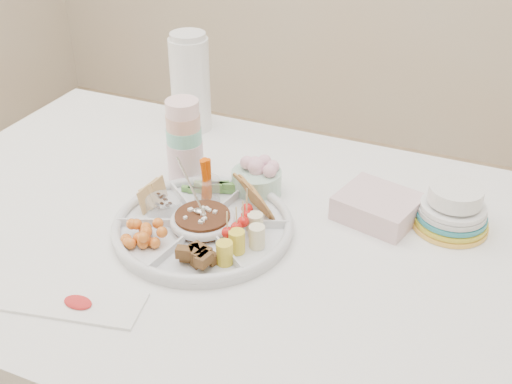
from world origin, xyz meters
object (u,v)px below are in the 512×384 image
at_px(dining_table, 222,350).
at_px(plate_stack, 453,207).
at_px(party_tray, 203,224).
at_px(thermos, 190,81).

bearing_deg(dining_table, plate_stack, 22.84).
bearing_deg(party_tray, dining_table, 66.48).
distance_m(dining_table, plate_stack, 0.67).
bearing_deg(plate_stack, thermos, 164.18).
xyz_separation_m(party_tray, thermos, (-0.26, 0.44, 0.12)).
relative_size(dining_table, thermos, 5.46).
height_order(party_tray, thermos, thermos).
distance_m(dining_table, party_tray, 0.40).
distance_m(party_tray, thermos, 0.53).
distance_m(dining_table, thermos, 0.72).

